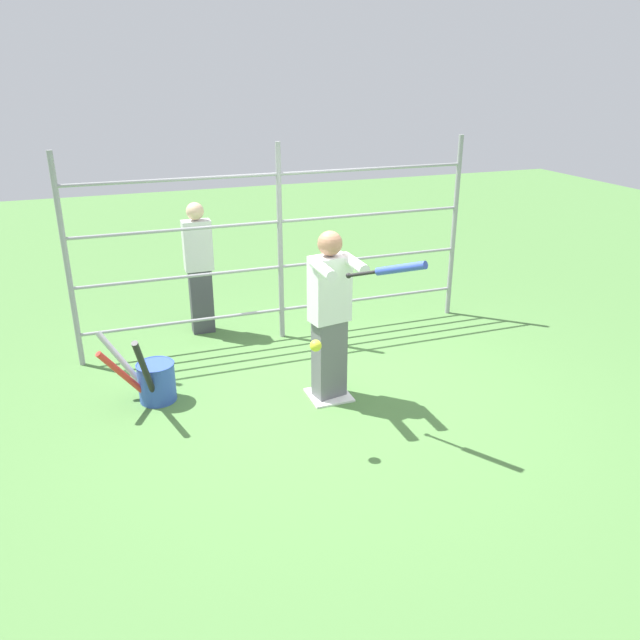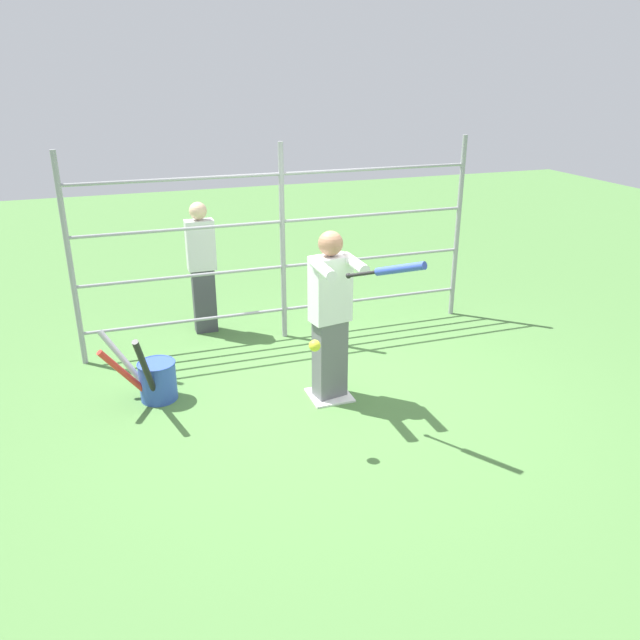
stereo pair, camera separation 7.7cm
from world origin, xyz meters
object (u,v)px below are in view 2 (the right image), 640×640
at_px(bystander_behind_fence, 202,266).
at_px(batter, 331,312).
at_px(baseball_bat_swinging, 393,270).
at_px(bat_bucket, 154,379).
at_px(softball_in_flight, 315,346).

bearing_deg(bystander_behind_fence, batter, 112.57).
bearing_deg(baseball_bat_swinging, bat_bucket, -35.82).
distance_m(batter, softball_in_flight, 0.90).
height_order(batter, baseball_bat_swinging, batter).
xyz_separation_m(batter, softball_in_flight, (0.43, 0.79, 0.05)).
xyz_separation_m(softball_in_flight, bystander_behind_fence, (0.45, -2.89, -0.12)).
height_order(batter, bat_bucket, batter).
xyz_separation_m(baseball_bat_swinging, softball_in_flight, (0.65, -0.04, -0.58)).
bearing_deg(batter, softball_in_flight, 61.67).
xyz_separation_m(baseball_bat_swinging, bat_bucket, (1.85, -1.34, -1.31)).
relative_size(softball_in_flight, bat_bucket, 0.11).
distance_m(baseball_bat_swinging, bystander_behind_fence, 3.20).
bearing_deg(baseball_bat_swinging, bystander_behind_fence, -69.52).
distance_m(baseball_bat_swinging, softball_in_flight, 0.87).
height_order(baseball_bat_swinging, bystander_behind_fence, baseball_bat_swinging).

